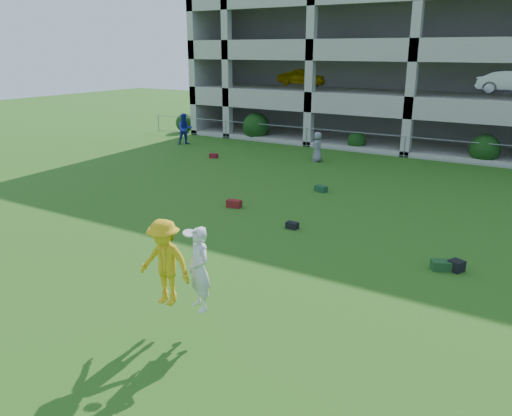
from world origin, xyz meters
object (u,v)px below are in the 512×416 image
Objects in this scene: bystander_c at (317,147)px; frisbee_contest at (173,264)px; bystander_a at (185,129)px; crate_d at (456,266)px; parking_garage at (448,45)px.

frisbee_contest reaches higher than bystander_c.
crate_d is (18.27, -11.00, -0.81)m from bystander_a.
frisbee_contest is 29.45m from parking_garage.
crate_d is at bearing -83.34° from bystander_a.
bystander_c is (9.23, -0.31, -0.17)m from bystander_a.
parking_garage reaches higher than bystander_c.
bystander_c is at bearing 104.72° from frisbee_contest.
parking_garage reaches higher than crate_d.
bystander_a is 21.34m from crate_d.
frisbee_contest is 0.06× the size of parking_garage.
parking_garage is at bearing 91.53° from frisbee_contest.
bystander_c is 4.52× the size of crate_d.
bystander_a is at bearing -137.21° from parking_garage.
bystander_c reaches higher than crate_d.
parking_garage reaches higher than bystander_a.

